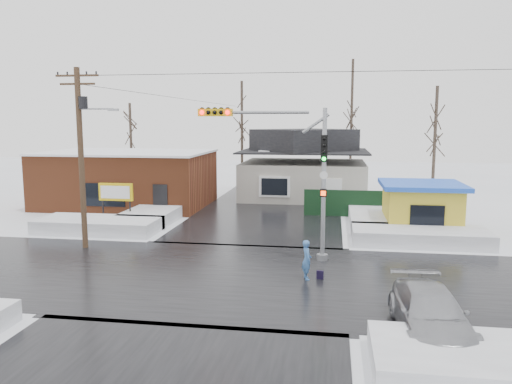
# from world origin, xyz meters

# --- Properties ---
(ground) EXTENTS (120.00, 120.00, 0.00)m
(ground) POSITION_xyz_m (0.00, 0.00, 0.00)
(ground) COLOR white
(ground) RESTS_ON ground
(road_ns) EXTENTS (10.00, 120.00, 0.02)m
(road_ns) POSITION_xyz_m (0.00, 0.00, 0.01)
(road_ns) COLOR black
(road_ns) RESTS_ON ground
(road_ew) EXTENTS (120.00, 10.00, 0.02)m
(road_ew) POSITION_xyz_m (0.00, 0.00, 0.01)
(road_ew) COLOR black
(road_ew) RESTS_ON ground
(snowbank_nw) EXTENTS (7.00, 3.00, 0.80)m
(snowbank_nw) POSITION_xyz_m (-9.00, 7.00, 0.40)
(snowbank_nw) COLOR white
(snowbank_nw) RESTS_ON ground
(snowbank_ne) EXTENTS (7.00, 3.00, 0.80)m
(snowbank_ne) POSITION_xyz_m (9.00, 7.00, 0.40)
(snowbank_ne) COLOR white
(snowbank_ne) RESTS_ON ground
(snowbank_nside_w) EXTENTS (3.00, 8.00, 0.80)m
(snowbank_nside_w) POSITION_xyz_m (-7.00, 12.00, 0.40)
(snowbank_nside_w) COLOR white
(snowbank_nside_w) RESTS_ON ground
(snowbank_nside_e) EXTENTS (3.00, 8.00, 0.80)m
(snowbank_nside_e) POSITION_xyz_m (7.00, 12.00, 0.40)
(snowbank_nside_e) COLOR white
(snowbank_nside_e) RESTS_ON ground
(traffic_signal) EXTENTS (6.05, 0.68, 7.00)m
(traffic_signal) POSITION_xyz_m (2.43, 2.97, 4.54)
(traffic_signal) COLOR gray
(traffic_signal) RESTS_ON ground
(utility_pole) EXTENTS (3.15, 0.44, 9.00)m
(utility_pole) POSITION_xyz_m (-7.93, 3.50, 5.11)
(utility_pole) COLOR #382619
(utility_pole) RESTS_ON ground
(brick_building) EXTENTS (12.20, 8.20, 4.12)m
(brick_building) POSITION_xyz_m (-11.00, 15.99, 2.08)
(brick_building) COLOR brown
(brick_building) RESTS_ON ground
(marquee_sign) EXTENTS (2.20, 0.21, 2.55)m
(marquee_sign) POSITION_xyz_m (-9.00, 9.49, 1.92)
(marquee_sign) COLOR black
(marquee_sign) RESTS_ON ground
(house) EXTENTS (10.40, 8.40, 5.76)m
(house) POSITION_xyz_m (2.00, 22.00, 2.62)
(house) COLOR #B1ACA0
(house) RESTS_ON ground
(kiosk) EXTENTS (4.60, 4.60, 2.88)m
(kiosk) POSITION_xyz_m (9.50, 9.99, 1.46)
(kiosk) COLOR gold
(kiosk) RESTS_ON ground
(fence) EXTENTS (8.00, 0.12, 1.80)m
(fence) POSITION_xyz_m (6.50, 14.00, 0.90)
(fence) COLOR black
(fence) RESTS_ON ground
(tree_far_left) EXTENTS (3.00, 3.00, 10.00)m
(tree_far_left) POSITION_xyz_m (-4.00, 26.00, 7.95)
(tree_far_left) COLOR #332821
(tree_far_left) RESTS_ON ground
(tree_far_mid) EXTENTS (3.00, 3.00, 12.00)m
(tree_far_mid) POSITION_xyz_m (6.00, 28.00, 9.54)
(tree_far_mid) COLOR #332821
(tree_far_mid) RESTS_ON ground
(tree_far_right) EXTENTS (3.00, 3.00, 9.00)m
(tree_far_right) POSITION_xyz_m (12.00, 20.00, 7.16)
(tree_far_right) COLOR #332821
(tree_far_right) RESTS_ON ground
(tree_far_west) EXTENTS (3.00, 3.00, 8.00)m
(tree_far_west) POSITION_xyz_m (-14.00, 24.00, 6.36)
(tree_far_west) COLOR #332821
(tree_far_west) RESTS_ON ground
(pedestrian) EXTENTS (0.55, 0.68, 1.63)m
(pedestrian) POSITION_xyz_m (3.43, 0.11, 0.81)
(pedestrian) COLOR #4072B4
(pedestrian) RESTS_ON ground
(car) EXTENTS (2.22, 4.92, 1.40)m
(car) POSITION_xyz_m (7.39, -4.75, 0.70)
(car) COLOR #9E9FA5
(car) RESTS_ON ground
(shopping_bag) EXTENTS (0.29, 0.14, 0.35)m
(shopping_bag) POSITION_xyz_m (3.98, 0.18, 0.17)
(shopping_bag) COLOR black
(shopping_bag) RESTS_ON ground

